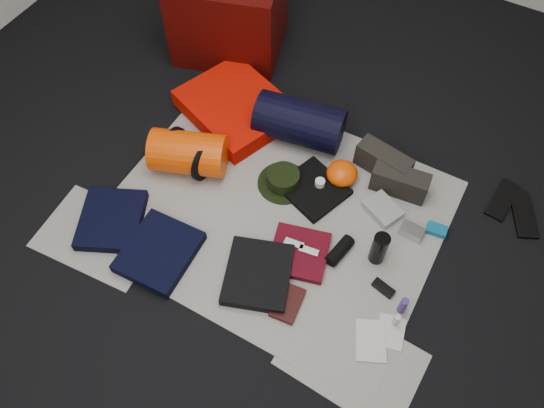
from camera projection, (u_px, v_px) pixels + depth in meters
The scene contains 37 objects.
floor at pixel (276, 213), 2.71m from camera, with size 4.50×4.50×0.02m, color black.
newspaper_mat at pixel (276, 212), 2.70m from camera, with size 1.60×1.30×0.01m, color beige.
newspaper_sheet_front_left at pixel (99, 236), 2.62m from camera, with size 0.58×0.40×0.00m, color beige.
newspaper_sheet_front_right at pixel (352, 359), 2.29m from camera, with size 0.58×0.40×0.00m, color beige.
red_cabinet at pixel (229, 12), 3.15m from camera, with size 0.62×0.52×0.52m, color #490705.
sleeping_pad at pixel (236, 107), 3.01m from camera, with size 0.58×0.48×0.11m, color red.
stuff_sack at pixel (189, 153), 2.75m from camera, with size 0.23×0.23×0.39m, color #F94704.
sack_strap_left at pixel (173, 146), 2.79m from camera, with size 0.22×0.22×0.03m, color black.
sack_strap_right at pixel (205, 161), 2.73m from camera, with size 0.22×0.22×0.03m, color black.
navy_duffel at pixel (299, 122), 2.86m from camera, with size 0.25×0.25×0.47m, color black.
boonie_brim at pixel (283, 183), 2.79m from camera, with size 0.27×0.27×0.01m, color black.
boonie_crown at pixel (283, 178), 2.75m from camera, with size 0.17×0.17×0.07m, color black.
hiking_boot_left at pixel (383, 162), 2.77m from camera, with size 0.29×0.11×0.15m, color #28251F.
hiking_boot_right at pixel (400, 182), 2.71m from camera, with size 0.29×0.11×0.14m, color #28251F.
flip_flop_left at pixel (503, 200), 2.73m from camera, with size 0.10×0.26×0.01m, color black.
flip_flop_right at pixel (523, 214), 2.68m from camera, with size 0.10×0.28×0.02m, color black.
trousers_navy_a at pixel (112, 220), 2.64m from camera, with size 0.30×0.34×0.05m, color black.
trousers_navy_b at pixel (159, 252), 2.54m from camera, with size 0.32×0.36×0.06m, color black.
trousers_charcoal at pixel (258, 274), 2.48m from camera, with size 0.30×0.34×0.05m, color black.
black_tshirt at pixel (313, 189), 2.75m from camera, with size 0.30×0.28×0.03m, color black.
red_shirt at pixel (299, 253), 2.55m from camera, with size 0.27×0.27×0.04m, color #580915.
orange_stuff_sack at pixel (342, 173), 2.76m from camera, with size 0.16×0.16×0.11m, color #F94704.
first_aid_pouch at pixel (383, 209), 2.68m from camera, with size 0.18×0.13×0.04m, color gray.
water_bottle at pixel (379, 248), 2.47m from camera, with size 0.08×0.08×0.19m, color black.
speaker at pixel (340, 251), 2.54m from camera, with size 0.06×0.06×0.16m, color black.
compact_camera at pixel (412, 231), 2.61m from camera, with size 0.11×0.07×0.05m, color #B9BABE.
cyan_case at pixel (437, 230), 2.62m from camera, with size 0.10×0.06×0.03m, color #0E648A.
toiletry_purple at pixel (403, 306), 2.37m from camera, with size 0.04×0.04×0.11m, color #432579.
toiletry_clear at pixel (396, 320), 2.34m from camera, with size 0.03×0.03×0.08m, color #BBC0BB.
paperback_book at pixel (288, 303), 2.42m from camera, with size 0.12×0.18×0.02m, color black.
map_booklet at pixel (371, 341), 2.33m from camera, with size 0.13×0.19×0.01m, color silver.
map_printout at pixel (391, 332), 2.35m from camera, with size 0.12×0.15×0.01m, color silver.
sunglasses at pixel (383, 288), 2.45m from camera, with size 0.11×0.04×0.03m, color black.
key_cluster at pixel (104, 229), 2.63m from camera, with size 0.08×0.08×0.01m, color #B9BABE.
tape_roll at pixel (320, 183), 2.73m from camera, with size 0.05×0.05×0.04m, color white.
energy_bar_a at pixel (294, 244), 2.55m from camera, with size 0.10×0.04×0.01m, color #B9BABE.
energy_bar_b at pixel (309, 251), 2.53m from camera, with size 0.10×0.04×0.01m, color #B9BABE.
Camera 1 is at (0.67, -1.25, 2.30)m, focal length 35.00 mm.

